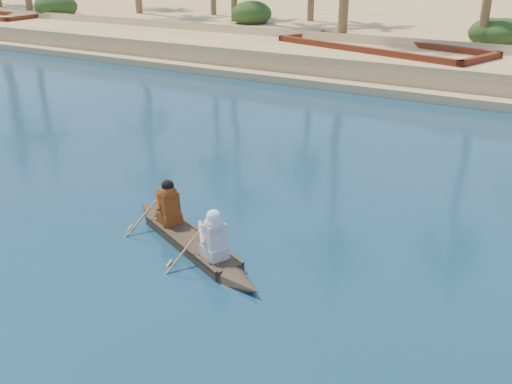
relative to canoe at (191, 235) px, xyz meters
The scene contains 4 objects.
sandy_embankment 40.44m from the canoe, 94.00° to the left, with size 150.00×51.00×1.50m.
shrub_cluster 25.13m from the canoe, 96.46° to the left, with size 100.00×6.00×2.40m, color black, non-canonical shape.
canoe is the anchor object (origin of this frame).
barge_mid 20.73m from the canoe, 99.21° to the left, with size 11.83×6.75×1.87m.
Camera 1 is at (9.64, -1.97, 5.75)m, focal length 40.00 mm.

